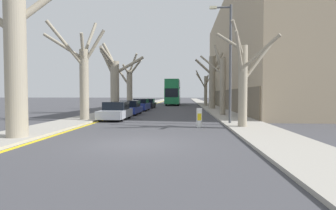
% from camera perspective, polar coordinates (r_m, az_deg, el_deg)
% --- Properties ---
extents(ground_plane, '(300.00, 300.00, 0.00)m').
position_cam_1_polar(ground_plane, '(10.32, -7.27, -8.47)').
color(ground_plane, '#424247').
extents(sidewalk_left, '(2.72, 120.00, 0.12)m').
position_cam_1_polar(sidewalk_left, '(60.47, -3.54, 0.53)').
color(sidewalk_left, '#A39E93').
rests_on(sidewalk_left, ground).
extents(sidewalk_right, '(2.72, 120.00, 0.12)m').
position_cam_1_polar(sidewalk_right, '(60.10, 7.38, 0.50)').
color(sidewalk_right, '#A39E93').
rests_on(sidewalk_right, ground).
extents(building_facade_right, '(10.08, 38.42, 14.65)m').
position_cam_1_polar(building_facade_right, '(38.79, 19.19, 10.16)').
color(building_facade_right, tan).
rests_on(building_facade_right, ground).
extents(kerb_line_stripe, '(0.24, 120.00, 0.01)m').
position_cam_1_polar(kerb_line_stripe, '(60.30, -2.08, 0.47)').
color(kerb_line_stripe, yellow).
rests_on(kerb_line_stripe, ground).
extents(street_tree_left_0, '(4.94, 2.66, 7.62)m').
position_cam_1_polar(street_tree_left_0, '(13.14, -30.33, 11.21)').
color(street_tree_left_0, gray).
rests_on(street_tree_left_0, ground).
extents(street_tree_left_1, '(4.75, 3.23, 7.35)m').
position_cam_1_polar(street_tree_left_1, '(19.97, -18.12, 6.27)').
color(street_tree_left_1, gray).
rests_on(street_tree_left_1, ground).
extents(street_tree_left_2, '(4.55, 4.08, 7.17)m').
position_cam_1_polar(street_tree_left_2, '(27.33, -11.58, 5.23)').
color(street_tree_left_2, gray).
rests_on(street_tree_left_2, ground).
extents(street_tree_left_3, '(3.60, 3.70, 7.26)m').
position_cam_1_polar(street_tree_left_3, '(35.14, -8.37, 4.31)').
color(street_tree_left_3, gray).
rests_on(street_tree_left_3, ground).
extents(street_tree_right_0, '(3.32, 2.31, 5.80)m').
position_cam_1_polar(street_tree_right_0, '(15.32, 16.15, 5.55)').
color(street_tree_right_0, gray).
rests_on(street_tree_right_0, ground).
extents(street_tree_right_1, '(2.24, 1.74, 6.60)m').
position_cam_1_polar(street_tree_right_1, '(24.21, 11.59, 4.78)').
color(street_tree_right_1, gray).
rests_on(street_tree_right_1, ground).
extents(street_tree_right_2, '(4.11, 1.71, 7.44)m').
position_cam_1_polar(street_tree_right_2, '(34.58, 9.62, 5.35)').
color(street_tree_right_2, gray).
rests_on(street_tree_right_2, ground).
extents(street_tree_right_3, '(3.11, 4.36, 5.74)m').
position_cam_1_polar(street_tree_right_3, '(43.24, 8.14, 3.60)').
color(street_tree_right_3, gray).
rests_on(street_tree_right_3, ground).
extents(double_decker_bus, '(2.44, 11.18, 4.52)m').
position_cam_1_polar(double_decker_bus, '(48.47, 1.11, 3.05)').
color(double_decker_bus, '#1E7F47').
rests_on(double_decker_bus, ground).
extents(parked_car_0, '(1.79, 4.14, 1.37)m').
position_cam_1_polar(parked_car_0, '(20.36, -11.29, -1.34)').
color(parked_car_0, '#9EA3AD').
rests_on(parked_car_0, ground).
extents(parked_car_1, '(1.76, 4.16, 1.35)m').
position_cam_1_polar(parked_car_1, '(25.45, -8.22, -0.63)').
color(parked_car_1, navy).
rests_on(parked_car_1, ground).
extents(parked_car_2, '(1.72, 4.40, 1.42)m').
position_cam_1_polar(parked_car_2, '(31.44, -5.91, 0.01)').
color(parked_car_2, navy).
rests_on(parked_car_2, ground).
extents(parked_car_3, '(1.77, 4.47, 1.33)m').
position_cam_1_polar(parked_car_3, '(37.53, -4.33, 0.32)').
color(parked_car_3, black).
rests_on(parked_car_3, ground).
extents(lamp_post, '(1.40, 0.20, 7.52)m').
position_cam_1_polar(lamp_post, '(17.14, 13.10, 9.93)').
color(lamp_post, '#4C4F54').
rests_on(lamp_post, ground).
extents(traffic_bollard, '(0.33, 0.34, 1.13)m').
position_cam_1_polar(traffic_bollard, '(15.54, 6.82, -2.74)').
color(traffic_bollard, white).
rests_on(traffic_bollard, ground).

